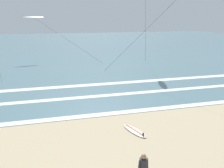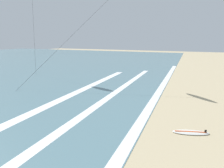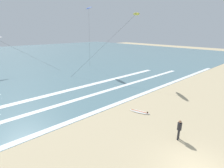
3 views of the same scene
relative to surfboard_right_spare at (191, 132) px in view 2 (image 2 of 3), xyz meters
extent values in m
cube|color=white|center=(-2.17, 3.04, -0.03)|extent=(59.70, 0.67, 0.01)
cube|color=white|center=(-1.81, 7.11, -0.03)|extent=(43.09, 0.72, 0.01)
cube|color=white|center=(-3.35, 10.81, -0.03)|extent=(39.87, 0.92, 0.01)
ellipsoid|color=silver|center=(0.00, 0.00, 0.00)|extent=(1.21, 2.18, 0.09)
cube|color=#D84C19|center=(0.00, 0.00, 0.05)|extent=(0.64, 1.73, 0.01)
cube|color=black|center=(0.25, -0.78, 0.12)|extent=(0.05, 0.12, 0.16)
cylinder|color=#333333|center=(9.28, 21.35, 5.96)|extent=(1.59, 2.62, 12.02)
cylinder|color=#333333|center=(5.62, 12.87, 5.09)|extent=(7.12, 8.51, 10.28)
camera|label=1|loc=(-4.67, -12.37, 6.70)|focal=38.03mm
camera|label=2|loc=(-10.31, 0.54, 5.27)|focal=28.15mm
camera|label=3|loc=(-12.71, -9.72, 7.86)|focal=27.66mm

